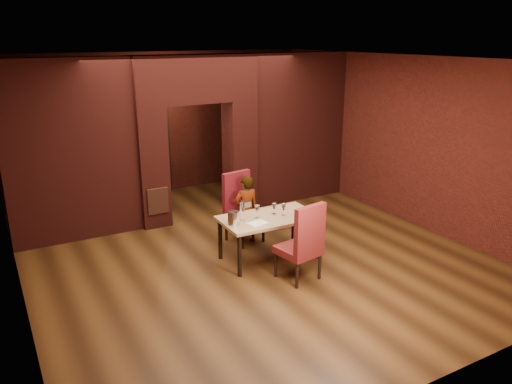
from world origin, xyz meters
The scene contains 25 objects.
floor centered at (0.00, 0.00, 0.00)m, with size 8.00×8.00×0.00m, color #4B2C12.
ceiling centered at (0.00, 0.00, 3.20)m, with size 7.00×8.00×0.04m, color silver.
wall_back centered at (0.00, 4.00, 1.60)m, with size 7.00×0.04×3.20m, color maroon.
wall_front centered at (0.00, -4.00, 1.60)m, with size 7.00×0.04×3.20m, color maroon.
wall_left centered at (-3.50, 0.00, 1.60)m, with size 0.04×8.00×3.20m, color maroon.
wall_right centered at (3.50, 0.00, 1.60)m, with size 0.04×8.00×3.20m, color maroon.
pillar_left centered at (-0.95, 2.00, 1.15)m, with size 0.55×0.55×2.30m, color maroon.
pillar_right centered at (0.95, 2.00, 1.15)m, with size 0.55×0.55×2.30m, color maroon.
lintel centered at (0.00, 2.00, 2.75)m, with size 2.45×0.55×0.90m, color maroon.
wing_wall_left centered at (-2.36, 2.00, 1.60)m, with size 2.27×0.35×3.20m, color maroon.
wing_wall_right centered at (2.36, 2.00, 1.60)m, with size 2.27×0.35×3.20m, color maroon.
vent_panel centered at (-0.95, 1.71, 0.55)m, with size 0.40×0.03×0.50m, color brown.
rear_door centered at (-0.40, 3.94, 1.05)m, with size 0.90×0.08×2.10m, color black.
rear_door_frame centered at (-0.40, 3.90, 1.05)m, with size 1.02×0.04×2.22m, color black.
dining_table centered at (0.19, -0.47, 0.37)m, with size 1.57×0.89×0.74m, color tan.
chair_far centered at (0.19, 0.37, 0.62)m, with size 0.56×0.56×1.24m, color maroon.
chair_near centered at (0.22, -1.29, 0.61)m, with size 0.56×0.56×1.23m, color maroon.
person_seated centered at (0.18, 0.29, 0.62)m, with size 0.45×0.30×1.23m, color white.
wine_glass_a centered at (-0.01, -0.44, 0.85)m, with size 0.09×0.09×0.21m, color white, non-canonical shape.
wine_glass_b centered at (0.33, -0.41, 0.83)m, with size 0.07×0.07×0.18m, color white, non-canonical shape.
wine_glass_c centered at (0.42, -0.55, 0.84)m, with size 0.08×0.08×0.20m, color white, non-canonical shape.
tasting_sheet centered at (-0.11, -0.64, 0.74)m, with size 0.29×0.22×0.00m, color white.
wine_bucket centered at (-0.48, -0.53, 0.85)m, with size 0.18×0.18×0.22m, color #B8B8BE.
water_bottle centered at (-0.27, -0.43, 0.90)m, with size 0.08×0.08×0.33m, color white.
potted_plant centered at (1.06, 0.63, 0.24)m, with size 0.42×0.37×0.47m, color #295F1A.
Camera 1 is at (-3.70, -6.98, 3.56)m, focal length 35.00 mm.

